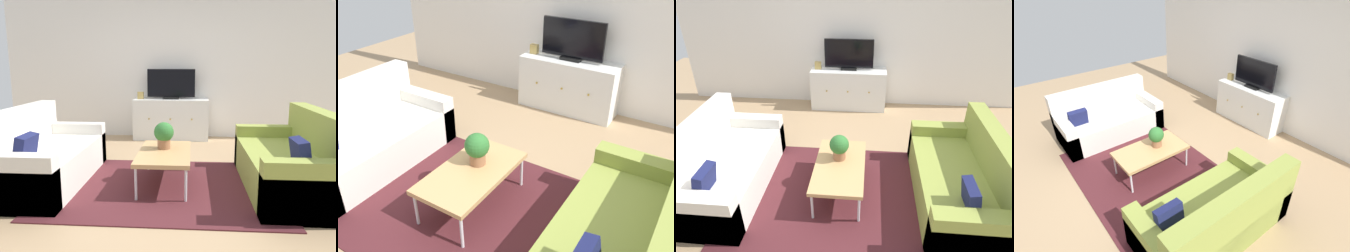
{
  "view_description": "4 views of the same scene",
  "coord_description": "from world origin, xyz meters",
  "views": [
    {
      "loc": [
        0.3,
        -3.58,
        1.35
      ],
      "look_at": [
        0.0,
        0.52,
        0.57
      ],
      "focal_mm": 34.59,
      "sensor_mm": 36.0,
      "label": 1
    },
    {
      "loc": [
        1.68,
        -2.14,
        2.34
      ],
      "look_at": [
        0.0,
        0.52,
        0.57
      ],
      "focal_mm": 38.56,
      "sensor_mm": 36.0,
      "label": 2
    },
    {
      "loc": [
        0.3,
        -2.81,
        2.49
      ],
      "look_at": [
        0.0,
        0.52,
        0.57
      ],
      "focal_mm": 31.51,
      "sensor_mm": 36.0,
      "label": 3
    },
    {
      "loc": [
        2.79,
        -1.66,
        2.69
      ],
      "look_at": [
        0.0,
        0.52,
        0.57
      ],
      "focal_mm": 28.28,
      "sensor_mm": 36.0,
      "label": 4
    }
  ],
  "objects": [
    {
      "name": "potted_plant",
      "position": [
        -0.01,
        0.05,
        0.56
      ],
      "size": [
        0.23,
        0.23,
        0.31
      ],
      "color": "#936042",
      "rests_on": "coffee_table"
    },
    {
      "name": "wall_back",
      "position": [
        0.0,
        2.55,
        1.35
      ],
      "size": [
        6.4,
        0.12,
        2.7
      ],
      "primitive_type": "cube",
      "color": "white",
      "rests_on": "ground_plane"
    },
    {
      "name": "ground_plane",
      "position": [
        0.0,
        0.0,
        0.0
      ],
      "size": [
        10.0,
        10.0,
        0.0
      ],
      "primitive_type": "plane",
      "color": "tan"
    },
    {
      "name": "tv_console",
      "position": [
        -0.07,
        2.27,
        0.37
      ],
      "size": [
        1.35,
        0.47,
        0.73
      ],
      "color": "white",
      "rests_on": "ground_plane"
    },
    {
      "name": "flat_screen_tv",
      "position": [
        -0.07,
        2.29,
        1.0
      ],
      "size": [
        0.86,
        0.16,
        0.54
      ],
      "color": "black",
      "rests_on": "tv_console"
    },
    {
      "name": "mantel_clock",
      "position": [
        -0.63,
        2.27,
        0.8
      ],
      "size": [
        0.11,
        0.07,
        0.13
      ],
      "primitive_type": "cube",
      "color": "tan",
      "rests_on": "tv_console"
    },
    {
      "name": "coffee_table",
      "position": [
        0.01,
        -0.07,
        0.36
      ],
      "size": [
        0.58,
        1.04,
        0.39
      ],
      "color": "tan",
      "rests_on": "ground_plane"
    },
    {
      "name": "couch_right_side",
      "position": [
        1.44,
        -0.1,
        0.28
      ],
      "size": [
        0.9,
        1.77,
        0.86
      ],
      "color": "olive",
      "rests_on": "ground_plane"
    },
    {
      "name": "area_rug",
      "position": [
        0.0,
        -0.15,
        0.01
      ],
      "size": [
        2.5,
        1.9,
        0.01
      ],
      "primitive_type": "cube",
      "color": "#4C1E23",
      "rests_on": "ground_plane"
    },
    {
      "name": "couch_left_side",
      "position": [
        -1.44,
        -0.1,
        0.28
      ],
      "size": [
        0.9,
        1.77,
        0.86
      ],
      "color": "silver",
      "rests_on": "ground_plane"
    }
  ]
}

